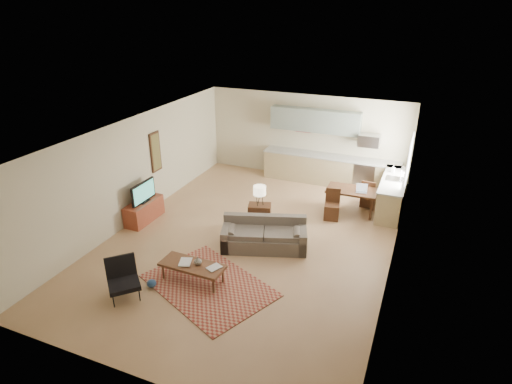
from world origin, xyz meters
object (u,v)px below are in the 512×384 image
at_px(coffee_table, 193,273).
at_px(dining_table, 351,201).
at_px(armchair, 123,280).
at_px(sofa, 264,234).
at_px(tv_credenza, 144,211).
at_px(console_table, 260,216).

relative_size(coffee_table, dining_table, 1.02).
distance_m(coffee_table, dining_table, 5.03).
relative_size(armchair, dining_table, 0.58).
height_order(sofa, armchair, armchair).
bearing_deg(tv_credenza, sofa, -1.28).
height_order(coffee_table, armchair, armchair).
distance_m(tv_credenza, dining_table, 5.55).
bearing_deg(sofa, coffee_table, -134.86).
bearing_deg(console_table, dining_table, 25.89).
height_order(tv_credenza, dining_table, dining_table).
bearing_deg(tv_credenza, coffee_table, -36.12).
xyz_separation_m(sofa, armchair, (-1.85, -2.74, 0.03)).
xyz_separation_m(sofa, console_table, (-0.46, 0.86, -0.03)).
relative_size(tv_credenza, dining_table, 0.89).
distance_m(console_table, dining_table, 2.66).
relative_size(coffee_table, tv_credenza, 1.14).
bearing_deg(armchair, sofa, 10.38).
distance_m(armchair, tv_credenza, 3.23).
bearing_deg(console_table, sofa, -78.02).
xyz_separation_m(coffee_table, armchair, (-0.97, -0.96, 0.18)).
distance_m(coffee_table, tv_credenza, 3.15).
bearing_deg(sofa, armchair, -142.50).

